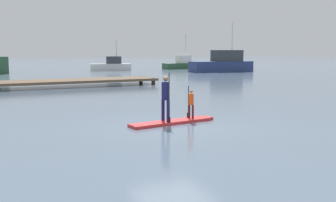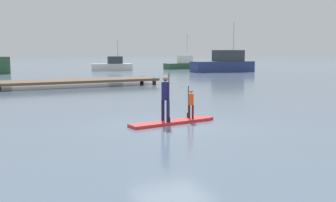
{
  "view_description": "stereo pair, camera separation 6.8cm",
  "coord_description": "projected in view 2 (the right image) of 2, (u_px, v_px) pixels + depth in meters",
  "views": [
    {
      "loc": [
        -5.86,
        -11.22,
        2.52
      ],
      "look_at": [
        0.49,
        1.31,
        0.68
      ],
      "focal_mm": 41.09,
      "sensor_mm": 36.0,
      "label": 1
    },
    {
      "loc": [
        -5.8,
        -11.25,
        2.52
      ],
      "look_at": [
        0.49,
        1.31,
        0.68
      ],
      "focal_mm": 41.09,
      "sensor_mm": 36.0,
      "label": 2
    }
  ],
  "objects": [
    {
      "name": "trawler_grey_distant",
      "position": [
        224.0,
        63.0,
        46.53
      ],
      "size": [
        7.85,
        3.08,
        6.0
      ],
      "color": "navy",
      "rests_on": "ground"
    },
    {
      "name": "ground_plane",
      "position": [
        173.0,
        127.0,
        12.87
      ],
      "size": [
        240.0,
        240.0,
        0.0
      ],
      "primitive_type": "plane",
      "color": "slate"
    },
    {
      "name": "paddleboard_near",
      "position": [
        173.0,
        122.0,
        13.45
      ],
      "size": [
        3.33,
        0.94,
        0.1
      ],
      "color": "red",
      "rests_on": "ground"
    },
    {
      "name": "floating_dock",
      "position": [
        79.0,
        81.0,
        27.62
      ],
      "size": [
        11.37,
        3.03,
        0.48
      ],
      "color": "brown",
      "rests_on": "ground"
    },
    {
      "name": "paddler_adult",
      "position": [
        166.0,
        96.0,
        13.15
      ],
      "size": [
        0.31,
        0.5,
        1.69
      ],
      "color": "#19194C",
      "rests_on": "paddleboard_near"
    },
    {
      "name": "paddler_child_solo",
      "position": [
        191.0,
        102.0,
        13.8
      ],
      "size": [
        0.2,
        0.38,
        1.17
      ],
      "color": "#4C1419",
      "rests_on": "paddleboard_near"
    },
    {
      "name": "motor_boat_small_navy",
      "position": [
        183.0,
        64.0,
        54.28
      ],
      "size": [
        5.38,
        2.21,
        4.85
      ],
      "color": "#2D5638",
      "rests_on": "ground"
    },
    {
      "name": "fishing_boat_green_midground",
      "position": [
        113.0,
        65.0,
        49.35
      ],
      "size": [
        5.27,
        2.3,
        3.96
      ],
      "color": "silver",
      "rests_on": "ground"
    }
  ]
}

